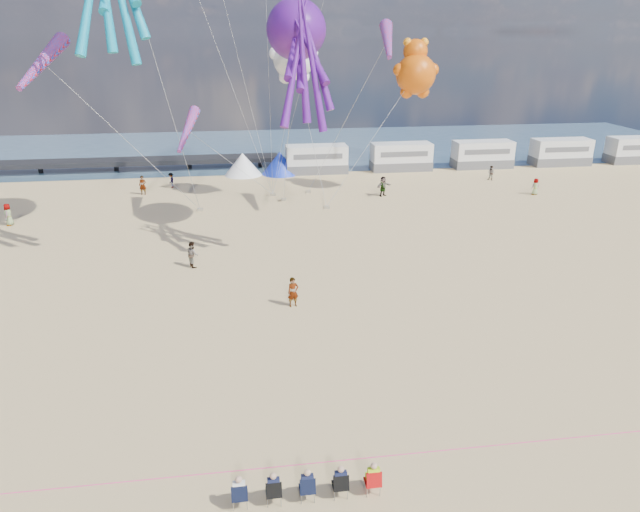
{
  "coord_description": "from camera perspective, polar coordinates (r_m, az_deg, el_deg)",
  "views": [
    {
      "loc": [
        -2.17,
        -21.16,
        14.44
      ],
      "look_at": [
        1.63,
        6.0,
        3.63
      ],
      "focal_mm": 32.0,
      "sensor_mm": 36.0,
      "label": 1
    }
  ],
  "objects": [
    {
      "name": "rope_line",
      "position": [
        21.77,
        -0.26,
        -19.98
      ],
      "size": [
        34.0,
        0.03,
        0.03
      ],
      "primitive_type": "cylinder",
      "rotation": [
        0.0,
        1.57,
        0.0
      ],
      "color": "#F2338C",
      "rests_on": "ground"
    },
    {
      "name": "motorhome_4",
      "position": [
        77.72,
        29.06,
        9.27
      ],
      "size": [
        6.6,
        2.5,
        3.0
      ],
      "primitive_type": "cube",
      "color": "silver",
      "rests_on": "ground"
    },
    {
      "name": "windsock_right",
      "position": [
        47.68,
        -13.13,
        12.16
      ],
      "size": [
        2.11,
        5.43,
        5.36
      ],
      "primitive_type": null,
      "rotation": [
        0.0,
        0.0,
        -0.23
      ],
      "color": "red"
    },
    {
      "name": "beachgoer_7",
      "position": [
        62.45,
        16.75,
        7.94
      ],
      "size": [
        0.85,
        0.86,
        1.5
      ],
      "primitive_type": "imported",
      "rotation": [
        0.0,
        0.0,
        5.46
      ],
      "color": "#7F6659",
      "rests_on": "ground"
    },
    {
      "name": "sandbag_a",
      "position": [
        50.5,
        -11.9,
        4.55
      ],
      "size": [
        0.5,
        0.35,
        0.22
      ],
      "primitive_type": "cube",
      "color": "gray",
      "rests_on": "ground"
    },
    {
      "name": "kite_panda",
      "position": [
        49.87,
        -2.64,
        19.17
      ],
      "size": [
        5.28,
        5.13,
        5.92
      ],
      "primitive_type": null,
      "rotation": [
        0.0,
        0.0,
        0.34
      ],
      "color": "white"
    },
    {
      "name": "beachgoer_5",
      "position": [
        56.91,
        -17.31,
        6.78
      ],
      "size": [
        1.72,
        0.68,
        1.81
      ],
      "primitive_type": "imported",
      "rotation": [
        0.0,
        0.0,
        6.2
      ],
      "color": "#7F6659",
      "rests_on": "ground"
    },
    {
      "name": "motorhome_2",
      "position": [
        68.17,
        15.93,
        9.76
      ],
      "size": [
        6.6,
        2.5,
        3.0
      ],
      "primitive_type": "cube",
      "color": "silver",
      "rests_on": "ground"
    },
    {
      "name": "standing_person",
      "position": [
        31.99,
        -2.7,
        -3.63
      ],
      "size": [
        0.71,
        0.55,
        1.74
      ],
      "primitive_type": "imported",
      "rotation": [
        0.0,
        0.0,
        0.23
      ],
      "color": "tan",
      "rests_on": "ground"
    },
    {
      "name": "motorhome_3",
      "position": [
        72.48,
        22.93,
        9.56
      ],
      "size": [
        6.6,
        2.5,
        3.0
      ],
      "primitive_type": "cube",
      "color": "silver",
      "rests_on": "ground"
    },
    {
      "name": "beachgoer_6",
      "position": [
        51.78,
        -28.71,
        3.65
      ],
      "size": [
        0.43,
        0.65,
        1.78
      ],
      "primitive_type": "imported",
      "rotation": [
        0.0,
        0.0,
        4.71
      ],
      "color": "#7F6659",
      "rests_on": "ground"
    },
    {
      "name": "spectator_row",
      "position": [
        20.12,
        -1.31,
        -21.76
      ],
      "size": [
        6.1,
        0.9,
        1.3
      ],
      "primitive_type": null,
      "color": "black",
      "rests_on": "ground"
    },
    {
      "name": "motorhome_1",
      "position": [
        64.97,
        8.11,
        9.81
      ],
      "size": [
        6.6,
        2.5,
        3.0
      ],
      "primitive_type": "cube",
      "color": "silver",
      "rests_on": "ground"
    },
    {
      "name": "beachgoer_1",
      "position": [
        38.25,
        -12.63,
        0.18
      ],
      "size": [
        0.84,
        0.99,
        1.73
      ],
      "primitive_type": "imported",
      "rotation": [
        0.0,
        0.0,
        1.98
      ],
      "color": "#7F6659",
      "rests_on": "ground"
    },
    {
      "name": "tent_blue",
      "position": [
        62.72,
        -4.02,
        9.27
      ],
      "size": [
        4.0,
        4.0,
        2.4
      ],
      "primitive_type": "cone",
      "color": "#1933CC",
      "rests_on": "ground"
    },
    {
      "name": "beachgoer_4",
      "position": [
        54.19,
        6.33,
        6.94
      ],
      "size": [
        1.18,
        0.92,
        1.87
      ],
      "primitive_type": "imported",
      "rotation": [
        0.0,
        0.0,
        0.5
      ],
      "color": "#7F6659",
      "rests_on": "ground"
    },
    {
      "name": "beachgoer_0",
      "position": [
        58.04,
        20.74,
        6.51
      ],
      "size": [
        0.61,
        0.43,
        1.57
      ],
      "primitive_type": "imported",
      "rotation": [
        0.0,
        0.0,
        3.24
      ],
      "color": "#7F6659",
      "rests_on": "ground"
    },
    {
      "name": "sandbag_b",
      "position": [
        52.61,
        -3.67,
        5.66
      ],
      "size": [
        0.5,
        0.35,
        0.22
      ],
      "primitive_type": "cube",
      "color": "gray",
      "rests_on": "ground"
    },
    {
      "name": "motorhome_0",
      "position": [
        63.05,
        -0.35,
        9.67
      ],
      "size": [
        6.6,
        2.5,
        3.0
      ],
      "primitive_type": "cube",
      "color": "silver",
      "rests_on": "ground"
    },
    {
      "name": "water",
      "position": [
        77.55,
        -6.33,
        10.67
      ],
      "size": [
        120.0,
        120.0,
        0.0
      ],
      "primitive_type": "plane",
      "color": "#375269",
      "rests_on": "ground"
    },
    {
      "name": "ground",
      "position": [
        25.71,
        -1.79,
        -12.67
      ],
      "size": [
        120.0,
        120.0,
        0.0
      ],
      "primitive_type": "plane",
      "color": "#D6B67B",
      "rests_on": "ground"
    },
    {
      "name": "sandbag_c",
      "position": [
        50.14,
        0.67,
        4.9
      ],
      "size": [
        0.5,
        0.35,
        0.22
      ],
      "primitive_type": "cube",
      "color": "gray",
      "rests_on": "ground"
    },
    {
      "name": "kite_octopus_purple",
      "position": [
        41.05,
        -2.41,
        21.69
      ],
      "size": [
        5.29,
        9.53,
        10.31
      ],
      "primitive_type": null,
      "rotation": [
        0.0,
        0.0,
        0.16
      ],
      "color": "#50127E"
    },
    {
      "name": "sandbag_d",
      "position": [
        55.08,
        -1.17,
        6.42
      ],
      "size": [
        0.5,
        0.35,
        0.22
      ],
      "primitive_type": "cube",
      "color": "gray",
      "rests_on": "ground"
    },
    {
      "name": "windsock_mid",
      "position": [
        45.02,
        6.77,
        20.61
      ],
      "size": [
        1.87,
        5.21,
        5.12
      ],
      "primitive_type": null,
      "rotation": [
        0.0,
        0.0,
        -0.17
      ],
      "color": "red"
    },
    {
      "name": "windsock_left",
      "position": [
        42.62,
        -26.01,
        17.02
      ],
      "size": [
        2.11,
        7.72,
        7.64
      ],
      "primitive_type": null,
      "rotation": [
        0.0,
        0.0,
        -0.13
      ],
      "color": "red"
    },
    {
      "name": "pier",
      "position": [
        71.38,
        -29.31,
        7.93
      ],
      "size": [
        60.0,
        3.0,
        0.5
      ],
      "primitive_type": "cube",
      "color": "black",
      "rests_on": "ground"
    },
    {
      "name": "kite_teddy_orange",
      "position": [
        53.29,
        9.55,
        17.49
      ],
      "size": [
        4.6,
        4.37,
        6.0
      ],
      "primitive_type": null,
      "rotation": [
        0.0,
        0.0,
        -0.09
      ],
      "color": "#D75509"
    },
    {
      "name": "beachgoer_2",
      "position": [
        58.75,
        -14.65,
        7.34
      ],
      "size": [
        0.68,
        0.81,
        1.5
      ],
      "primitive_type": "imported",
      "rotation": [
        0.0,
        0.0,
        4.55
      ],
      "color": "#7F6659",
      "rests_on": "ground"
    },
    {
      "name": "tent_white",
      "position": [
        62.58,
        -7.72,
        9.1
      ],
      "size": [
        4.0,
        4.0,
        2.4
      ],
      "primitive_type": "cone",
      "color": "white",
      "rests_on": "ground"
    },
    {
      "name": "sandbag_e",
      "position": [
        54.36,
        -4.73,
        6.15
      ],
      "size": [
        0.5,
        0.35,
        0.22
      ],
      "primitive_type": "cube",
      "color": "gray",
      "rests_on": "ground"
    }
  ]
}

